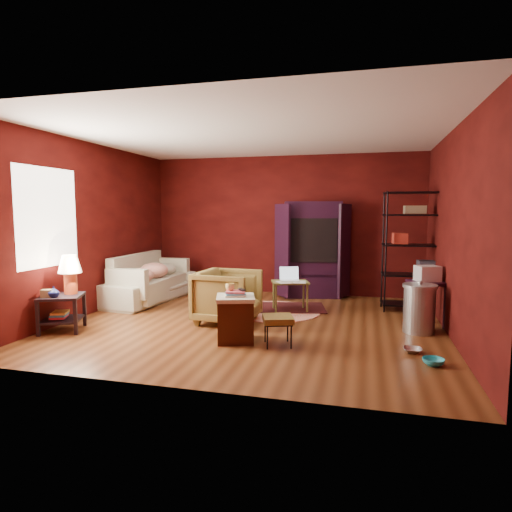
{
  "coord_description": "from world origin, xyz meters",
  "views": [
    {
      "loc": [
        1.63,
        -6.12,
        1.69
      ],
      "look_at": [
        0.0,
        0.2,
        1.0
      ],
      "focal_mm": 30.0,
      "sensor_mm": 36.0,
      "label": 1
    }
  ],
  "objects_px": {
    "hamper": "(236,318)",
    "laptop_desk": "(290,284)",
    "armchair": "(228,294)",
    "wire_shelving": "(414,246)",
    "tv_armoire": "(312,248)",
    "sofa": "(150,278)",
    "side_table": "(66,285)"
  },
  "relations": [
    {
      "from": "side_table",
      "to": "hamper",
      "type": "xyz_separation_m",
      "value": [
        2.48,
        0.09,
        -0.33
      ]
    },
    {
      "from": "hamper",
      "to": "laptop_desk",
      "type": "distance_m",
      "value": 1.87
    },
    {
      "from": "side_table",
      "to": "wire_shelving",
      "type": "distance_m",
      "value": 5.5
    },
    {
      "from": "tv_armoire",
      "to": "laptop_desk",
      "type": "bearing_deg",
      "value": -110.44
    },
    {
      "from": "side_table",
      "to": "laptop_desk",
      "type": "relative_size",
      "value": 1.44
    },
    {
      "from": "sofa",
      "to": "wire_shelving",
      "type": "xyz_separation_m",
      "value": [
        4.73,
        0.35,
        0.68
      ]
    },
    {
      "from": "laptop_desk",
      "to": "armchair",
      "type": "bearing_deg",
      "value": -148.02
    },
    {
      "from": "side_table",
      "to": "tv_armoire",
      "type": "bearing_deg",
      "value": 46.8
    },
    {
      "from": "sofa",
      "to": "laptop_desk",
      "type": "relative_size",
      "value": 2.89
    },
    {
      "from": "sofa",
      "to": "hamper",
      "type": "bearing_deg",
      "value": -124.99
    },
    {
      "from": "sofa",
      "to": "laptop_desk",
      "type": "bearing_deg",
      "value": -88.48
    },
    {
      "from": "sofa",
      "to": "hamper",
      "type": "xyz_separation_m",
      "value": [
        2.33,
        -2.04,
        -0.11
      ]
    },
    {
      "from": "laptop_desk",
      "to": "wire_shelving",
      "type": "distance_m",
      "value": 2.18
    },
    {
      "from": "wire_shelving",
      "to": "tv_armoire",
      "type": "bearing_deg",
      "value": 151.37
    },
    {
      "from": "laptop_desk",
      "to": "wire_shelving",
      "type": "height_order",
      "value": "wire_shelving"
    },
    {
      "from": "wire_shelving",
      "to": "side_table",
      "type": "bearing_deg",
      "value": -158.09
    },
    {
      "from": "hamper",
      "to": "tv_armoire",
      "type": "bearing_deg",
      "value": 79.44
    },
    {
      "from": "hamper",
      "to": "laptop_desk",
      "type": "relative_size",
      "value": 0.92
    },
    {
      "from": "hamper",
      "to": "tv_armoire",
      "type": "xyz_separation_m",
      "value": [
        0.59,
        3.18,
        0.67
      ]
    },
    {
      "from": "sofa",
      "to": "wire_shelving",
      "type": "relative_size",
      "value": 1.07
    },
    {
      "from": "hamper",
      "to": "wire_shelving",
      "type": "bearing_deg",
      "value": 44.89
    },
    {
      "from": "hamper",
      "to": "laptop_desk",
      "type": "bearing_deg",
      "value": 77.64
    },
    {
      "from": "armchair",
      "to": "hamper",
      "type": "height_order",
      "value": "armchair"
    },
    {
      "from": "armchair",
      "to": "wire_shelving",
      "type": "relative_size",
      "value": 0.44
    },
    {
      "from": "armchair",
      "to": "laptop_desk",
      "type": "xyz_separation_m",
      "value": [
        0.79,
        0.95,
        0.02
      ]
    },
    {
      "from": "side_table",
      "to": "laptop_desk",
      "type": "distance_m",
      "value": 3.46
    },
    {
      "from": "armchair",
      "to": "tv_armoire",
      "type": "xyz_separation_m",
      "value": [
        0.98,
        2.32,
        0.53
      ]
    },
    {
      "from": "side_table",
      "to": "hamper",
      "type": "bearing_deg",
      "value": 2.14
    },
    {
      "from": "side_table",
      "to": "laptop_desk",
      "type": "xyz_separation_m",
      "value": [
        2.88,
        1.91,
        -0.18
      ]
    },
    {
      "from": "wire_shelving",
      "to": "armchair",
      "type": "bearing_deg",
      "value": -156.38
    },
    {
      "from": "tv_armoire",
      "to": "wire_shelving",
      "type": "height_order",
      "value": "wire_shelving"
    },
    {
      "from": "sofa",
      "to": "tv_armoire",
      "type": "relative_size",
      "value": 1.15
    }
  ]
}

